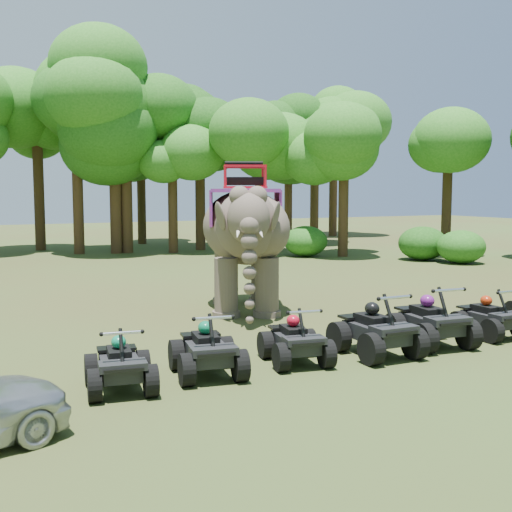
% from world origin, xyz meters
% --- Properties ---
extents(ground, '(110.00, 110.00, 0.00)m').
position_xyz_m(ground, '(0.00, 0.00, 0.00)').
color(ground, '#47381E').
rests_on(ground, ground).
extents(elephant, '(3.98, 5.50, 4.23)m').
position_xyz_m(elephant, '(1.20, 4.38, 2.11)').
color(elephant, brown).
rests_on(elephant, ground).
extents(atv_0, '(1.35, 1.70, 1.15)m').
position_xyz_m(atv_0, '(-3.90, -1.45, 0.57)').
color(atv_0, black).
rests_on(atv_0, ground).
extents(atv_1, '(1.46, 1.83, 1.23)m').
position_xyz_m(atv_1, '(-2.22, -1.28, 0.61)').
color(atv_1, black).
rests_on(atv_1, ground).
extents(atv_2, '(1.40, 1.74, 1.16)m').
position_xyz_m(atv_2, '(-0.33, -1.25, 0.58)').
color(atv_2, black).
rests_on(atv_2, ground).
extents(atv_3, '(1.36, 1.85, 1.35)m').
position_xyz_m(atv_3, '(1.48, -1.47, 0.68)').
color(atv_3, black).
rests_on(atv_3, ground).
extents(atv_4, '(1.54, 1.98, 1.37)m').
position_xyz_m(atv_4, '(3.10, -1.29, 0.68)').
color(atv_4, black).
rests_on(atv_4, ground).
extents(atv_5, '(1.16, 1.59, 1.18)m').
position_xyz_m(atv_5, '(4.92, -1.24, 0.59)').
color(atv_5, black).
rests_on(atv_5, ground).
extents(tree_0, '(6.05, 6.05, 8.65)m').
position_xyz_m(tree_0, '(0.00, 22.88, 4.32)').
color(tree_0, '#195114').
rests_on(tree_0, ground).
extents(tree_1, '(4.99, 4.99, 7.13)m').
position_xyz_m(tree_1, '(4.74, 21.22, 3.56)').
color(tree_1, '#195114').
rests_on(tree_1, ground).
extents(tree_2, '(4.97, 4.97, 7.10)m').
position_xyz_m(tree_2, '(8.79, 18.74, 3.55)').
color(tree_2, '#195114').
rests_on(tree_2, ground).
extents(tree_3, '(5.08, 5.08, 7.26)m').
position_xyz_m(tree_3, '(12.00, 15.54, 3.63)').
color(tree_3, '#195114').
rests_on(tree_3, ground).
extents(tree_4, '(5.04, 5.04, 7.20)m').
position_xyz_m(tree_4, '(17.67, 14.19, 3.60)').
color(tree_4, '#195114').
rests_on(tree_4, ground).
extents(tree_26, '(6.52, 6.52, 9.32)m').
position_xyz_m(tree_26, '(-1.57, 26.02, 4.66)').
color(tree_26, '#195114').
rests_on(tree_26, ground).
extents(tree_27, '(7.20, 7.20, 10.28)m').
position_xyz_m(tree_27, '(1.87, 22.29, 5.14)').
color(tree_27, '#195114').
rests_on(tree_27, ground).
extents(tree_28, '(6.29, 6.29, 8.99)m').
position_xyz_m(tree_28, '(16.01, 28.67, 4.49)').
color(tree_28, '#195114').
rests_on(tree_28, ground).
extents(tree_29, '(7.12, 7.12, 10.17)m').
position_xyz_m(tree_29, '(2.48, 22.28, 5.09)').
color(tree_29, '#195114').
rests_on(tree_29, ground).
extents(tree_31, '(5.46, 5.46, 7.81)m').
position_xyz_m(tree_31, '(4.83, 27.65, 3.90)').
color(tree_31, '#195114').
rests_on(tree_31, ground).
extents(tree_32, '(6.15, 6.15, 8.78)m').
position_xyz_m(tree_32, '(6.71, 22.20, 4.39)').
color(tree_32, '#195114').
rests_on(tree_32, ground).
extents(tree_33, '(6.98, 6.98, 9.97)m').
position_xyz_m(tree_33, '(19.52, 28.17, 4.98)').
color(tree_33, '#195114').
rests_on(tree_33, ground).
extents(tree_35, '(5.49, 5.49, 7.84)m').
position_xyz_m(tree_35, '(14.42, 22.41, 3.92)').
color(tree_35, '#195114').
rests_on(tree_35, ground).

